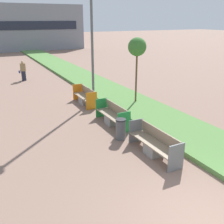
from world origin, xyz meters
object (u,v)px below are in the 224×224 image
Objects in this scene: bench_grey_frame at (155,145)px; street_lamp_post at (92,20)px; bench_orange_frame at (85,98)px; pedestrian_walking at (23,71)px; bench_green_frame at (113,116)px; litter_bin at (121,129)px; sapling_tree_near at (137,48)px.

street_lamp_post reaches higher than bench_grey_frame.
bench_orange_frame is at bearing 90.03° from bench_grey_frame.
bench_grey_frame is 14.67m from pedestrian_walking.
pedestrian_walking is (-2.07, 11.26, 0.41)m from bench_green_frame.
litter_bin is (-0.46, -1.59, 0.06)m from bench_green_frame.
pedestrian_walking is (-2.07, 7.83, 0.41)m from bench_orange_frame.
bench_orange_frame is at bearing -75.19° from pedestrian_walking.
bench_grey_frame is at bearing -74.43° from litter_bin.
sapling_tree_near is (2.55, -1.35, 2.79)m from bench_orange_frame.
bench_orange_frame is 5.04m from litter_bin.
litter_bin is 0.23× the size of sapling_tree_near.
sapling_tree_near is at bearing -27.92° from bench_orange_frame.
bench_grey_frame is at bearing -95.04° from street_lamp_post.
bench_grey_frame is at bearing -115.49° from sapling_tree_near.
street_lamp_post is 8.91m from pedestrian_walking.
pedestrian_walking reaches higher than bench_green_frame.
litter_bin is 0.56× the size of pedestrian_walking.
sapling_tree_near is at bearing 39.26° from bench_green_frame.
bench_grey_frame is 2.79× the size of litter_bin.
bench_green_frame is at bearing -79.57° from pedestrian_walking.
bench_grey_frame is 6.53m from sapling_tree_near.
pedestrian_walking is (-1.61, 12.85, 0.35)m from litter_bin.
bench_grey_frame is 0.29× the size of street_lamp_post.
bench_grey_frame is 1.06× the size of bench_green_frame.
street_lamp_post is at bearing 141.12° from sapling_tree_near.
street_lamp_post is at bearing 18.97° from bench_orange_frame.
bench_grey_frame is 6.68m from bench_orange_frame.
sapling_tree_near reaches higher than bench_orange_frame.
litter_bin is 5.47m from sapling_tree_near.
bench_green_frame is (-0.00, 3.25, -0.00)m from bench_grey_frame.
litter_bin is at bearing 105.57° from bench_grey_frame.
pedestrian_walking is at bearing 98.13° from bench_grey_frame.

